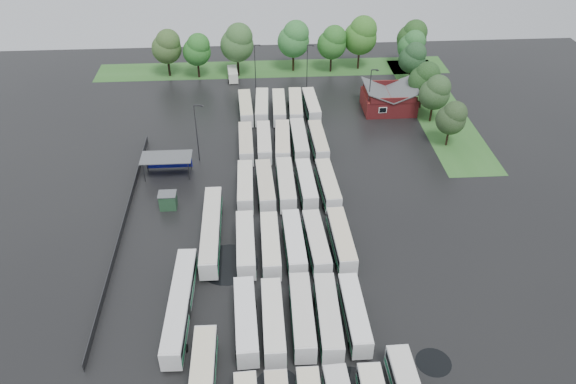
{
  "coord_description": "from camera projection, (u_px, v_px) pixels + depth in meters",
  "views": [
    {
      "loc": [
        -2.45,
        -56.95,
        51.47
      ],
      "look_at": [
        2.0,
        12.0,
        2.5
      ],
      "focal_mm": 35.0,
      "sensor_mm": 36.0,
      "label": 1
    }
  ],
  "objects": [
    {
      "name": "bus_r3c4",
      "position": [
        328.0,
        185.0,
        87.55
      ],
      "size": [
        2.95,
        11.55,
        3.19
      ],
      "rotation": [
        0.0,
        0.0,
        0.05
      ],
      "color": "silver",
      "rests_on": "ground"
    },
    {
      "name": "puddle_3",
      "position": [
        320.0,
        255.0,
        76.83
      ],
      "size": [
        5.09,
        5.09,
        0.01
      ],
      "primitive_type": "cylinder",
      "color": "black",
      "rests_on": "ground"
    },
    {
      "name": "bus_r4c0",
      "position": [
        246.0,
        143.0,
        98.05
      ],
      "size": [
        2.61,
        11.27,
        3.13
      ],
      "rotation": [
        0.0,
        0.0,
        0.02
      ],
      "color": "silver",
      "rests_on": "ground"
    },
    {
      "name": "tree_east_3",
      "position": [
        413.0,
        58.0,
        118.67
      ],
      "size": [
        5.72,
        5.72,
        9.48
      ],
      "color": "black",
      "rests_on": "ground"
    },
    {
      "name": "bus_r5c0",
      "position": [
        246.0,
        108.0,
        109.17
      ],
      "size": [
        2.92,
        11.44,
        3.16
      ],
      "rotation": [
        0.0,
        0.0,
        0.05
      ],
      "color": "silver",
      "rests_on": "ground"
    },
    {
      "name": "tree_north_1",
      "position": [
        197.0,
        49.0,
        121.44
      ],
      "size": [
        6.1,
        6.1,
        10.1
      ],
      "color": "black",
      "rests_on": "ground"
    },
    {
      "name": "bus_r2c3",
      "position": [
        316.0,
        243.0,
        76.24
      ],
      "size": [
        3.0,
        11.61,
        3.2
      ],
      "rotation": [
        0.0,
        0.0,
        0.05
      ],
      "color": "silver",
      "rests_on": "ground"
    },
    {
      "name": "tree_east_1",
      "position": [
        436.0,
        92.0,
        104.78
      ],
      "size": [
        5.77,
        5.77,
        9.55
      ],
      "color": "black",
      "rests_on": "ground"
    },
    {
      "name": "lamp_post_nw",
      "position": [
        197.0,
        129.0,
        93.22
      ],
      "size": [
        1.62,
        0.32,
        10.55
      ],
      "color": "#2D2D30",
      "rests_on": "ground"
    },
    {
      "name": "bus_r4c4",
      "position": [
        318.0,
        141.0,
        98.59
      ],
      "size": [
        2.72,
        11.27,
        3.12
      ],
      "rotation": [
        0.0,
        0.0,
        0.03
      ],
      "color": "silver",
      "rests_on": "ground"
    },
    {
      "name": "lamp_post_back_w",
      "position": [
        256.0,
        64.0,
        116.98
      ],
      "size": [
        1.51,
        0.29,
        9.8
      ],
      "color": "#2D2D30",
      "rests_on": "ground"
    },
    {
      "name": "artic_bus_west_b",
      "position": [
        211.0,
        230.0,
        78.41
      ],
      "size": [
        2.48,
        17.37,
        3.22
      ],
      "rotation": [
        0.0,
        0.0,
        0.0
      ],
      "color": "silver",
      "rests_on": "ground"
    },
    {
      "name": "tree_east_0",
      "position": [
        452.0,
        118.0,
        97.67
      ],
      "size": [
        5.24,
        5.24,
        8.68
      ],
      "color": "black",
      "rests_on": "ground"
    },
    {
      "name": "bus_r1c1",
      "position": [
        273.0,
        321.0,
        64.9
      ],
      "size": [
        2.52,
        11.49,
        3.19
      ],
      "rotation": [
        0.0,
        0.0,
        0.01
      ],
      "color": "silver",
      "rests_on": "ground"
    },
    {
      "name": "artic_bus_west_c",
      "position": [
        180.0,
        304.0,
        66.98
      ],
      "size": [
        2.94,
        17.2,
        3.18
      ],
      "rotation": [
        0.0,
        0.0,
        -0.03
      ],
      "color": "silver",
      "rests_on": "ground"
    },
    {
      "name": "brick_building",
      "position": [
        389.0,
        101.0,
        111.26
      ],
      "size": [
        10.07,
        8.6,
        5.39
      ],
      "color": "maroon",
      "rests_on": "ground"
    },
    {
      "name": "west_fence",
      "position": [
        123.0,
        225.0,
        81.25
      ],
      "size": [
        0.1,
        50.0,
        1.2
      ],
      "primitive_type": "cube",
      "color": "#2D2D30",
      "rests_on": "ground"
    },
    {
      "name": "ground",
      "position": [
        279.0,
        258.0,
        76.26
      ],
      "size": [
        160.0,
        160.0,
        0.0
      ],
      "primitive_type": "plane",
      "color": "black",
      "rests_on": "ground"
    },
    {
      "name": "tree_north_6",
      "position": [
        413.0,
        37.0,
        125.99
      ],
      "size": [
        6.66,
        6.66,
        11.04
      ],
      "color": "black",
      "rests_on": "ground"
    },
    {
      "name": "puddle_1",
      "position": [
        352.0,
        379.0,
        60.51
      ],
      "size": [
        3.21,
        3.21,
        0.01
      ],
      "primitive_type": "cylinder",
      "color": "black",
      "rests_on": "ground"
    },
    {
      "name": "bus_r1c2",
      "position": [
        302.0,
        316.0,
        65.49
      ],
      "size": [
        2.65,
        11.76,
        3.26
      ],
      "rotation": [
        0.0,
        0.0,
        -0.01
      ],
      "color": "silver",
      "rests_on": "ground"
    },
    {
      "name": "bus_r3c0",
      "position": [
        245.0,
        186.0,
        87.29
      ],
      "size": [
        2.43,
        11.32,
        3.15
      ],
      "rotation": [
        0.0,
        0.0,
        -0.0
      ],
      "color": "silver",
      "rests_on": "ground"
    },
    {
      "name": "bus_r2c4",
      "position": [
        341.0,
        240.0,
        76.65
      ],
      "size": [
        2.78,
        11.68,
        3.23
      ],
      "rotation": [
        0.0,
        0.0,
        0.03
      ],
      "color": "silver",
      "rests_on": "ground"
    },
    {
      "name": "lamp_post_back_e",
      "position": [
        308.0,
        64.0,
        116.88
      ],
      "size": [
        1.51,
        0.29,
        9.83
      ],
      "color": "#2D2D30",
      "rests_on": "ground"
    },
    {
      "name": "bus_r4c2",
      "position": [
        283.0,
        142.0,
        98.16
      ],
      "size": [
        3.04,
        11.9,
        3.28
      ],
      "rotation": [
        0.0,
        0.0,
        -0.05
      ],
      "color": "silver",
      "rests_on": "ground"
    },
    {
      "name": "bus_r2c2",
      "position": [
        294.0,
        243.0,
        76.21
      ],
      "size": [
        2.75,
        11.65,
        3.23
      ],
      "rotation": [
        0.0,
        0.0,
        0.02
      ],
      "color": "silver",
      "rests_on": "ground"
    },
    {
      "name": "bus_r5c1",
      "position": [
        262.0,
        107.0,
        109.44
      ],
      "size": [
        2.91,
        11.73,
        3.24
      ],
      "rotation": [
        0.0,
        0.0,
        -0.04
      ],
      "color": "silver",
      "rests_on": "ground"
    },
    {
      "name": "bus_r2c1",
      "position": [
        270.0,
        245.0,
        75.89
      ],
      "size": [
        2.5,
        11.46,
        3.19
      ],
      "rotation": [
        0.0,
        0.0,
        0.0
      ],
      "color": "silver",
      "rests_on": "ground"
    },
    {
      "name": "bus_r5c2",
      "position": [
        279.0,
        107.0,
        109.32
      ],
      "size": [
        2.7,
        11.51,
        3.19
      ],
      "rotation": [
        0.0,
        0.0,
        -0.02
      ],
      "color": "silver",
      "rests_on": "ground"
    },
    {
      "name": "bus_r5c4",
      "position": [
        311.0,
        105.0,
        110.14
      ],
      "size": [
        2.81,
        11.24,
        3.1
      ],
      "rotation": [
        0.0,
        0.0,
        0.04
      ],
      "color": "silver",
      "rests_on": "ground"
    },
    {
      "name": "bus_r1c4",
      "position": [
        354.0,
        314.0,
        65.84
      ],
      "size": [
        2.5,
        11.16,
        3.1
      ],
      "rotation": [
        0.0,
        0.0,
        0.01
      ],
      "color": "silver",
      "rests_on": "ground"
    },
    {
      "name": "grass_strip_east",
      "position": [
        437.0,
        108.0,
        112.89
      ],
      "size": [
        10.0,
        50.0,
        0.01
      ],
      "primitive_type": "cube",
      "color": "#2F6425",
      "rests_on": "ground"
    },
    {
      "name": "bus_r1c3",
      "position": [
        328.0,
        317.0,
        65.37
      ],
      "size": [
        2.77,
        11.86,
        3.29
      ],
      "rotation": [
        0.0,
        0.0,
        -0.02
      ],
      "color": "silver",
      "rests_on": "ground"
    },
    {
      "name": "bus_r5c3",
      "position": [
        296.0,
        107.0,
        109.43
      ],
      "size": [
        3.03,
        11.9,
        3.28
      ],
      "rotation": [
        0.0,
        0.0,
        -0.05
      ],
      "color": "silver",
      "rests_on": "ground"
    },
    {
      "name": "minibus",
      "position": [
        233.0,
        74.0,
        123.43
      ],
      "size": [
        2.44,
        5.58,
        2.37
      ],
      "rotation": [
        0.0,
        0.0,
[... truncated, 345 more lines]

